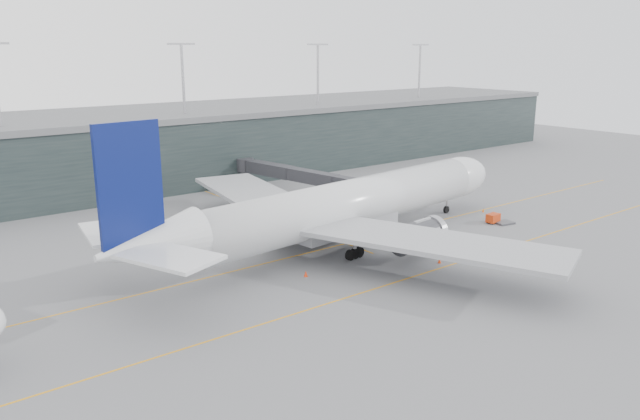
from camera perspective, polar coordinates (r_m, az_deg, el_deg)
ground at (r=93.77m, az=-1.52°, el=-3.06°), size 320.00×320.00×0.00m
taxiline_a at (r=90.73m, az=-0.01°, el=-3.67°), size 160.00×0.25×0.02m
taxiline_b at (r=79.48m, az=7.15°, el=-6.49°), size 160.00×0.25×0.02m
taxiline_lead_main at (r=112.35m, az=-5.55°, el=-0.12°), size 0.25×60.00×0.02m
terminal at (r=141.84m, az=-15.70°, el=5.63°), size 240.00×36.00×29.00m
main_aircraft at (r=91.98m, az=2.44°, el=0.40°), size 74.98×70.07×21.02m
jet_bridge at (r=120.99m, az=-1.05°, el=3.15°), size 9.29×42.52×5.90m
gse_cart at (r=108.16m, az=15.55°, el=-0.70°), size 2.45×1.67×1.60m
baggage_dolly at (r=108.55m, az=16.48°, el=-1.10°), size 3.36×2.91×0.29m
uld_a at (r=99.48m, az=-7.43°, el=-1.59°), size 2.19×1.89×1.75m
uld_b at (r=102.26m, az=-6.49°, el=-1.02°), size 2.45×2.06×2.05m
uld_c at (r=101.73m, az=-4.35°, el=-1.11°), size 2.35×2.04×1.85m
cone_nose at (r=115.01m, az=14.70°, el=-0.02°), size 0.43×0.43×0.68m
cone_wing_stbd at (r=86.79m, az=10.87°, el=-4.55°), size 0.46×0.46×0.73m
cone_wing_port at (r=109.48m, az=-0.68°, el=-0.25°), size 0.47×0.47×0.75m
cone_tail at (r=80.36m, az=-1.31°, el=-5.84°), size 0.50×0.50×0.80m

